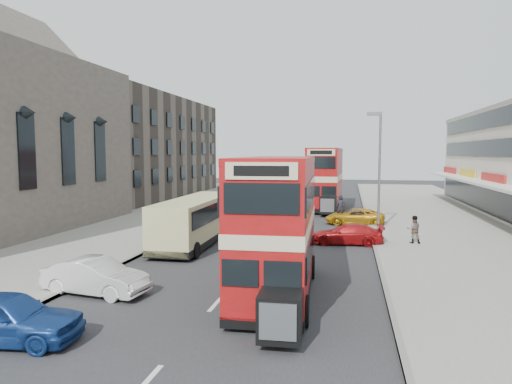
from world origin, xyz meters
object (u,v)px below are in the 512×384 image
Objects in this scene: bus_main at (277,226)px; pedestrian_near at (414,229)px; bus_second at (325,178)px; car_left_near at (6,317)px; car_right_a at (347,234)px; coach at (196,219)px; car_right_b at (355,217)px; street_lamp at (378,162)px; car_left_front at (96,277)px; cyclist at (340,214)px.

bus_main is 12.67m from pedestrian_near.
bus_second is 2.39× the size of car_left_near.
coach is at bearing -81.49° from car_right_a.
pedestrian_near is at bearing -44.72° from car_left_near.
bus_second is 9.51m from car_right_b.
street_lamp reaches higher than car_right_b.
coach is at bearing 71.84° from bus_second.
coach is at bearing -56.94° from bus_main.
car_right_a is at bearing -36.36° from car_left_near.
bus_main is 2.22× the size of car_left_front.
pedestrian_near reaches higher than car_left_near.
car_left_front is 1.00× the size of car_right_a.
car_right_b is at bearing 113.66° from street_lamp.
pedestrian_near reaches higher than car_left_front.
street_lamp is 20.04m from car_left_front.
bus_main is 0.90× the size of bus_second.
car_left_near is 25.72m from cyclist.
street_lamp is 12.92m from bus_second.
street_lamp is 5.51m from car_right_b.
car_left_near is at bearing -93.52° from coach.
pedestrian_near is at bearing 93.27° from car_right_a.
coach is 12.68m from cyclist.
coach reaches higher than cyclist.
car_left_near is (-11.44, -20.56, -4.05)m from street_lamp.
bus_main is at bearing -107.03° from street_lamp.
car_left_near is (-0.68, -14.52, -0.76)m from coach.
car_left_front is 0.95× the size of car_right_b.
pedestrian_near is at bearing -53.86° from cyclist.
cyclist is (1.63, -8.55, -2.20)m from bus_second.
car_right_a is 0.95× the size of car_right_b.
car_left_near is at bearing 79.29° from bus_second.
bus_second is 16.75m from car_right_a.
coach is 4.38× the size of cyclist.
bus_main is at bearing -56.13° from car_left_near.
car_left_near is 2.64× the size of pedestrian_near.
car_left_front is 21.69m from car_right_b.
coach is (-6.63, -18.15, -1.48)m from bus_second.
cyclist is at bearing -61.35° from pedestrian_near.
car_right_b is 1.11m from cyclist.
car_right_a is at bearing -31.07° from car_left_front.
car_right_a is at bearing 99.46° from bus_second.
car_left_near is at bearing -119.10° from street_lamp.
bus_second is (-4.13, 12.11, -1.81)m from street_lamp.
street_lamp is 1.94× the size of car_left_front.
bus_main is at bearing -16.28° from car_right_a.
car_right_a is at bearing -2.04° from car_right_b.
cyclist is at bearing -26.38° from car_left_near.
car_left_near is 1.04× the size of car_left_front.
cyclist is at bearing -102.26° from car_right_b.
bus_second is 8.98m from cyclist.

